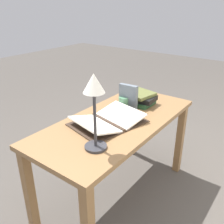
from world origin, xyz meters
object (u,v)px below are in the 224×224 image
book_stack_tall (138,98)px  coffee_mug (124,103)px  open_book (108,121)px  book_standing_upright (128,97)px  reading_lamp (94,95)px

book_stack_tall → coffee_mug: book_stack_tall is taller
open_book → book_standing_upright: 0.32m
open_book → book_standing_upright: (-0.31, -0.03, 0.08)m
book_standing_upright → coffee_mug: bearing=-68.9°
book_standing_upright → coffee_mug: 0.06m
book_standing_upright → reading_lamp: bearing=10.8°
open_book → book_stack_tall: 0.47m
book_stack_tall → coffee_mug: 0.17m
open_book → book_stack_tall: bearing=-164.4°
book_stack_tall → open_book: bearing=2.9°
coffee_mug → book_standing_upright: bearing=115.9°
reading_lamp → coffee_mug: 0.70m
book_stack_tall → reading_lamp: reading_lamp is taller
book_stack_tall → reading_lamp: 0.84m
book_standing_upright → reading_lamp: size_ratio=0.44×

